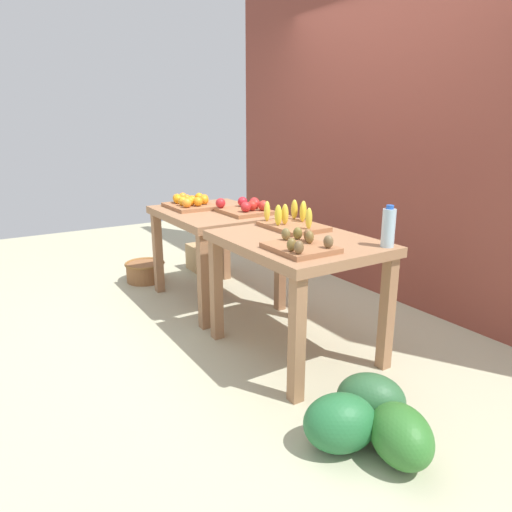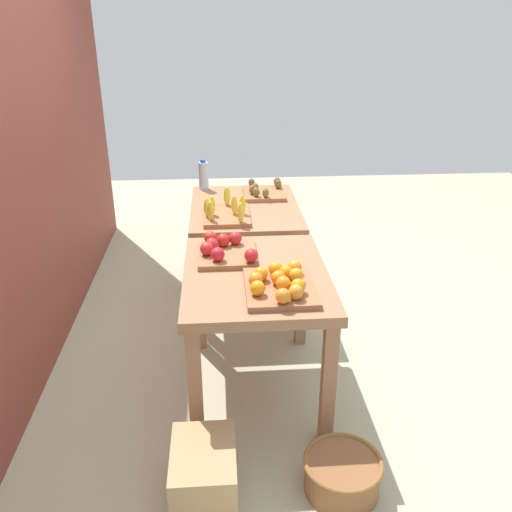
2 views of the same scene
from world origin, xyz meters
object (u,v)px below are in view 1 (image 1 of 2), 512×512
(display_table_right, at_px, (297,256))
(cardboard_produce_box, at_px, (207,258))
(orange_bin, at_px, (190,203))
(water_bottle, at_px, (388,227))
(kiwi_bin, at_px, (301,245))
(banana_crate, at_px, (292,222))
(wicker_basket, at_px, (145,271))
(apple_bin, at_px, (246,208))
(watermelon_pile, at_px, (370,419))
(display_table_left, at_px, (215,224))

(display_table_right, relative_size, cardboard_produce_box, 2.60)
(orange_bin, xyz_separation_m, water_bottle, (1.80, 0.42, 0.07))
(kiwi_bin, bearing_deg, water_bottle, 66.79)
(orange_bin, relative_size, kiwi_bin, 1.27)
(display_table_right, bearing_deg, banana_crate, 149.92)
(water_bottle, distance_m, wicker_basket, 2.59)
(apple_bin, relative_size, watermelon_pile, 0.59)
(wicker_basket, bearing_deg, banana_crate, 16.33)
(apple_bin, distance_m, kiwi_bin, 1.18)
(display_table_right, bearing_deg, orange_bin, -175.41)
(orange_bin, distance_m, watermelon_pile, 2.39)
(apple_bin, relative_size, kiwi_bin, 1.15)
(display_table_left, height_order, wicker_basket, display_table_left)
(kiwi_bin, relative_size, watermelon_pile, 0.51)
(display_table_right, xyz_separation_m, water_bottle, (0.44, 0.31, 0.23))
(apple_bin, relative_size, cardboard_produce_box, 1.04)
(water_bottle, relative_size, wicker_basket, 0.64)
(display_table_right, bearing_deg, wicker_basket, -169.74)
(display_table_left, xyz_separation_m, watermelon_pile, (2.05, -0.26, -0.53))
(water_bottle, distance_m, cardboard_produce_box, 2.48)
(banana_crate, distance_m, watermelon_pile, 1.42)
(display_table_right, xyz_separation_m, cardboard_produce_box, (-1.91, 0.30, -0.53))
(orange_bin, relative_size, watermelon_pile, 0.65)
(banana_crate, xyz_separation_m, water_bottle, (0.69, 0.17, 0.07))
(orange_bin, height_order, wicker_basket, orange_bin)
(watermelon_pile, height_order, wicker_basket, watermelon_pile)
(cardboard_produce_box, bearing_deg, kiwi_bin, -12.06)
(apple_bin, bearing_deg, display_table_left, -143.69)
(banana_crate, bearing_deg, orange_bin, -167.11)
(apple_bin, bearing_deg, cardboard_produce_box, 172.41)
(kiwi_bin, bearing_deg, orange_bin, 178.15)
(apple_bin, xyz_separation_m, wicker_basket, (-1.04, -0.51, -0.72))
(banana_crate, distance_m, kiwi_bin, 0.58)
(kiwi_bin, distance_m, watermelon_pile, 0.97)
(kiwi_bin, relative_size, cardboard_produce_box, 0.90)
(kiwi_bin, xyz_separation_m, cardboard_produce_box, (-2.15, 0.46, -0.67))
(display_table_left, height_order, orange_bin, orange_bin)
(kiwi_bin, relative_size, wicker_basket, 0.95)
(watermelon_pile, bearing_deg, display_table_right, 164.31)
(display_table_left, bearing_deg, cardboard_produce_box, 159.23)
(display_table_left, xyz_separation_m, banana_crate, (0.87, 0.14, 0.16))
(banana_crate, relative_size, water_bottle, 1.81)
(water_bottle, bearing_deg, display_table_right, -145.15)
(apple_bin, bearing_deg, display_table_right, -10.41)
(banana_crate, height_order, wicker_basket, banana_crate)
(apple_bin, bearing_deg, banana_crate, -1.83)
(water_bottle, xyz_separation_m, wicker_basket, (-2.38, -0.66, -0.79))
(orange_bin, distance_m, cardboard_produce_box, 0.98)
(apple_bin, height_order, water_bottle, water_bottle)
(orange_bin, relative_size, apple_bin, 1.10)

